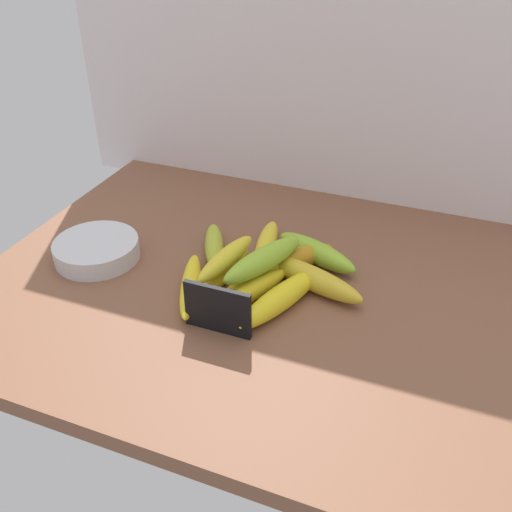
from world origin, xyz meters
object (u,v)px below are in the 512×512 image
(banana_6, at_px, (311,278))
(fruit_bowl, at_px, (97,250))
(banana_0, at_px, (316,252))
(chalkboard_sign, at_px, (218,311))
(banana_1, at_px, (279,298))
(banana_7, at_px, (296,259))
(banana_2, at_px, (214,246))
(banana_9, at_px, (266,243))
(banana_10, at_px, (226,258))
(banana_4, at_px, (191,285))
(banana_8, at_px, (250,291))
(banana_3, at_px, (225,270))
(banana_5, at_px, (264,274))
(banana_11, at_px, (263,260))

(banana_6, bearing_deg, fruit_bowl, -172.18)
(banana_0, bearing_deg, chalkboard_sign, -110.11)
(banana_1, xyz_separation_m, banana_7, (-0.01, 0.12, -0.00))
(chalkboard_sign, xyz_separation_m, banana_6, (0.10, 0.16, -0.02))
(banana_2, xyz_separation_m, banana_9, (0.09, 0.04, 0.00))
(banana_1, bearing_deg, banana_7, 94.80)
(banana_10, bearing_deg, banana_7, 41.61)
(banana_7, height_order, banana_10, banana_10)
(banana_4, relative_size, banana_8, 1.08)
(banana_10, bearing_deg, banana_9, 76.52)
(fruit_bowl, height_order, banana_6, banana_6)
(chalkboard_sign, height_order, banana_4, chalkboard_sign)
(banana_2, bearing_deg, banana_1, -32.91)
(fruit_bowl, bearing_deg, banana_4, -9.05)
(banana_2, bearing_deg, banana_10, -52.15)
(chalkboard_sign, xyz_separation_m, banana_10, (-0.04, 0.12, 0.01))
(banana_4, relative_size, banana_9, 1.15)
(banana_3, bearing_deg, banana_10, -55.98)
(banana_5, bearing_deg, banana_1, -49.76)
(banana_3, bearing_deg, banana_8, -32.73)
(banana_8, height_order, banana_11, banana_11)
(banana_10, bearing_deg, chalkboard_sign, -72.04)
(banana_3, relative_size, banana_11, 0.87)
(banana_0, height_order, banana_1, same)
(banana_2, bearing_deg, banana_9, 26.48)
(banana_0, bearing_deg, banana_3, -141.41)
(banana_1, bearing_deg, chalkboard_sign, -128.25)
(banana_5, height_order, banana_11, banana_11)
(banana_0, relative_size, banana_6, 0.85)
(fruit_bowl, distance_m, banana_8, 0.32)
(banana_6, distance_m, banana_7, 0.06)
(banana_4, xyz_separation_m, banana_9, (0.07, 0.17, 0.00))
(banana_2, distance_m, banana_10, 0.10)
(fruit_bowl, height_order, banana_8, same)
(banana_5, xyz_separation_m, banana_11, (0.00, -0.01, 0.04))
(chalkboard_sign, xyz_separation_m, fruit_bowl, (-0.30, 0.11, -0.02))
(banana_4, height_order, banana_11, banana_11)
(banana_0, relative_size, banana_4, 0.96)
(fruit_bowl, bearing_deg, banana_10, 3.38)
(banana_4, distance_m, banana_5, 0.13)
(fruit_bowl, bearing_deg, banana_6, 7.82)
(banana_3, height_order, banana_9, same)
(banana_2, relative_size, banana_8, 0.92)
(banana_5, bearing_deg, banana_9, 107.66)
(banana_0, height_order, banana_10, banana_10)
(banana_2, xyz_separation_m, banana_4, (0.01, -0.13, -0.00))
(banana_6, relative_size, banana_10, 1.30)
(banana_4, height_order, banana_5, banana_5)
(banana_4, bearing_deg, banana_7, 43.45)
(banana_5, height_order, banana_8, banana_8)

